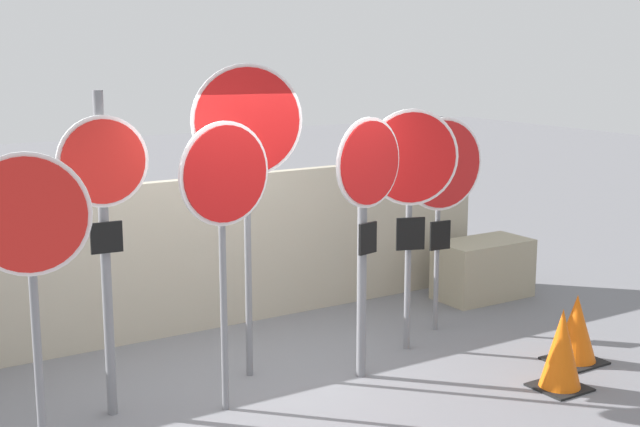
{
  "coord_description": "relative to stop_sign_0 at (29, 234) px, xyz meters",
  "views": [
    {
      "loc": [
        -3.61,
        -6.44,
        2.94
      ],
      "look_at": [
        0.49,
        0.0,
        1.45
      ],
      "focal_mm": 50.0,
      "sensor_mm": 36.0,
      "label": 1
    }
  ],
  "objects": [
    {
      "name": "ground_plane",
      "position": [
        2.09,
        0.31,
        -1.62
      ],
      "size": [
        40.0,
        40.0,
        0.0
      ],
      "primitive_type": "plane",
      "color": "slate"
    },
    {
      "name": "stop_sign_4",
      "position": [
        2.83,
        -0.04,
        -0.02
      ],
      "size": [
        0.76,
        0.21,
        2.31
      ],
      "rotation": [
        0.0,
        0.0,
        0.21
      ],
      "color": "slate",
      "rests_on": "ground"
    },
    {
      "name": "stop_sign_5",
      "position": [
        3.59,
        0.31,
        0.08
      ],
      "size": [
        0.85,
        0.35,
        2.32
      ],
      "rotation": [
        0.0,
        0.0,
        -0.36
      ],
      "color": "slate",
      "rests_on": "ground"
    },
    {
      "name": "stop_sign_1",
      "position": [
        0.67,
        0.36,
        0.09
      ],
      "size": [
        0.7,
        0.16,
        2.57
      ],
      "rotation": [
        0.0,
        0.0,
        -0.08
      ],
      "color": "slate",
      "rests_on": "ground"
    },
    {
      "name": "stop_sign_0",
      "position": [
        0.0,
        0.0,
        0.0
      ],
      "size": [
        0.82,
        0.35,
        2.2
      ],
      "rotation": [
        0.0,
        0.0,
        -0.38
      ],
      "color": "slate",
      "rests_on": "ground"
    },
    {
      "name": "stop_sign_2",
      "position": [
        1.48,
        -0.04,
        0.15
      ],
      "size": [
        0.81,
        0.16,
        2.34
      ],
      "rotation": [
        0.0,
        0.0,
        0.13
      ],
      "color": "slate",
      "rests_on": "ground"
    },
    {
      "name": "traffic_cone_1",
      "position": [
        4.7,
        -0.77,
        -1.31
      ],
      "size": [
        0.46,
        0.46,
        0.64
      ],
      "color": "black",
      "rests_on": "ground"
    },
    {
      "name": "traffic_cone_0",
      "position": [
        4.09,
        -1.15,
        -1.27
      ],
      "size": [
        0.43,
        0.43,
        0.71
      ],
      "color": "black",
      "rests_on": "ground"
    },
    {
      "name": "fence_back",
      "position": [
        2.09,
        1.97,
        -0.83
      ],
      "size": [
        7.33,
        0.12,
        1.58
      ],
      "color": "#A89E89",
      "rests_on": "ground"
    },
    {
      "name": "stop_sign_3",
      "position": [
        1.98,
        0.51,
        0.47
      ],
      "size": [
        0.93,
        0.28,
        2.75
      ],
      "rotation": [
        0.0,
        0.0,
        -0.26
      ],
      "color": "slate",
      "rests_on": "ground"
    },
    {
      "name": "storage_crate",
      "position": [
        5.43,
        1.28,
        -1.29
      ],
      "size": [
        1.1,
        0.6,
        0.67
      ],
      "color": "#9E937A",
      "rests_on": "ground"
    },
    {
      "name": "stop_sign_6",
      "position": [
        4.2,
        0.6,
        0.0
      ],
      "size": [
        0.93,
        0.15,
        2.2
      ],
      "rotation": [
        0.0,
        0.0,
        -0.1
      ],
      "color": "slate",
      "rests_on": "ground"
    }
  ]
}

